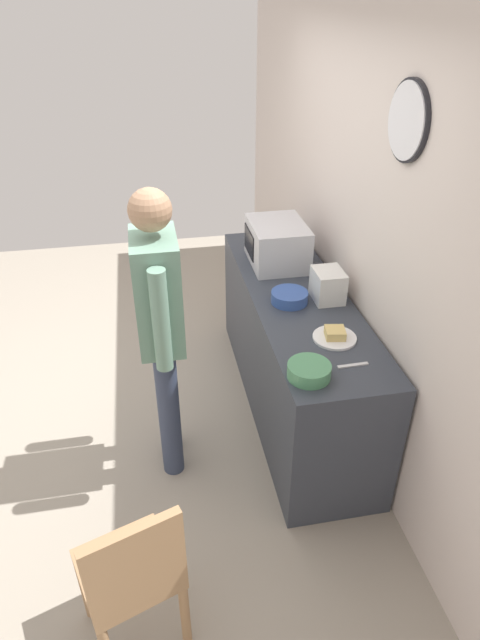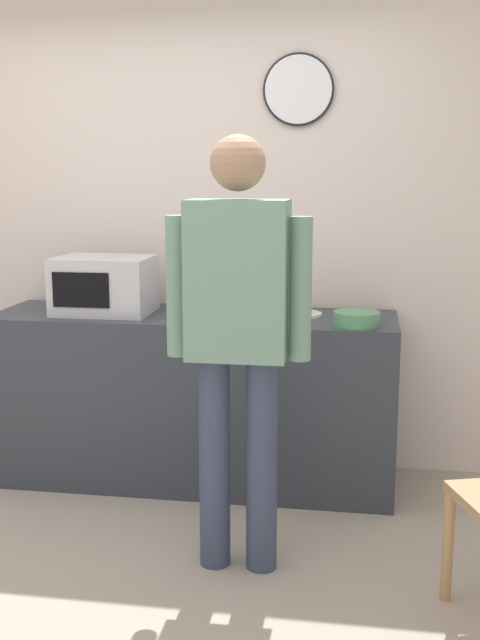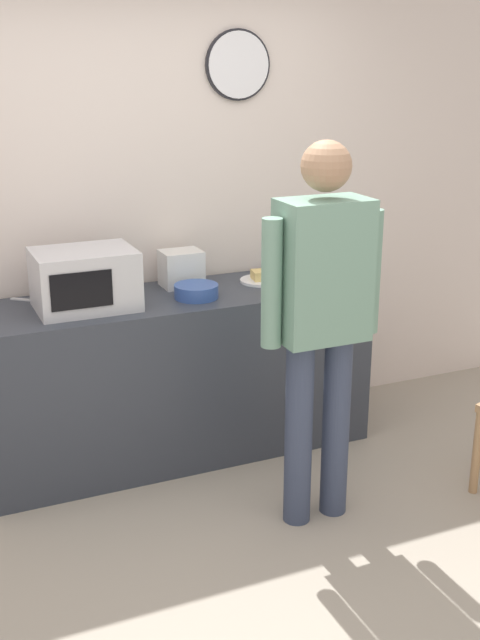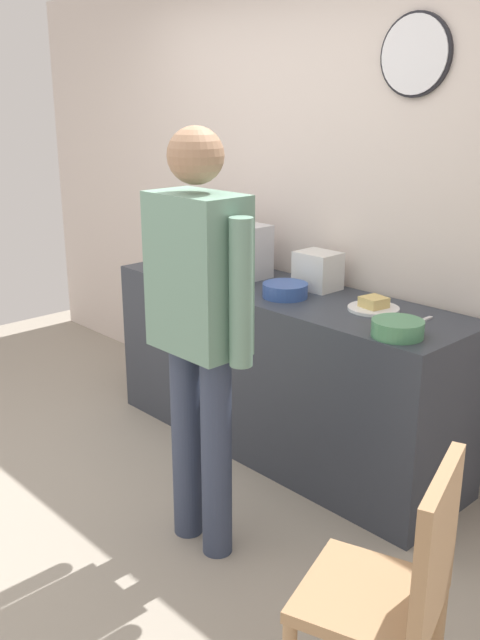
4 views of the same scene
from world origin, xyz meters
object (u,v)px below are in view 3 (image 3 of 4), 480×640
(salad_bowl, at_px, (196,291))
(cereal_bowl, at_px, (331,280))
(fork_utensil, at_px, (302,276))
(microwave, at_px, (85,279))
(spoon_utensil, at_px, (26,300))
(sandwich_plate, at_px, (262,278))
(person_standing, at_px, (321,308))
(toaster, at_px, (181,268))

(salad_bowl, xyz_separation_m, cereal_bowl, (0.76, -0.10, 0.00))
(fork_utensil, bearing_deg, microwave, -175.74)
(spoon_utensil, bearing_deg, fork_utensil, -5.76)
(sandwich_plate, height_order, person_standing, person_standing)
(toaster, bearing_deg, spoon_utensil, 175.66)
(sandwich_plate, relative_size, cereal_bowl, 1.10)
(fork_utensil, bearing_deg, spoon_utensil, 174.24)
(sandwich_plate, height_order, fork_utensil, sandwich_plate)
(spoon_utensil, relative_size, person_standing, 0.09)
(spoon_utensil, bearing_deg, sandwich_plate, -7.37)
(salad_bowl, relative_size, cereal_bowl, 1.04)
(sandwich_plate, xyz_separation_m, fork_utensil, (0.26, 0.01, -0.02))
(fork_utensil, bearing_deg, cereal_bowl, -80.17)
(person_standing, bearing_deg, toaster, 104.95)
(cereal_bowl, xyz_separation_m, person_standing, (-0.47, -0.72, 0.11))
(fork_utensil, bearing_deg, salad_bowl, -167.82)
(spoon_utensil, bearing_deg, salad_bowl, -20.36)
(cereal_bowl, relative_size, spoon_utensil, 1.33)
(salad_bowl, xyz_separation_m, toaster, (0.01, 0.25, 0.06))
(salad_bowl, relative_size, spoon_utensil, 1.38)
(salad_bowl, relative_size, person_standing, 0.13)
(sandwich_plate, bearing_deg, toaster, 167.02)
(cereal_bowl, xyz_separation_m, toaster, (-0.75, 0.35, 0.06))
(microwave, distance_m, toaster, 0.61)
(sandwich_plate, distance_m, salad_bowl, 0.47)
(toaster, height_order, spoon_utensil, toaster)
(salad_bowl, bearing_deg, toaster, 88.68)
(person_standing, bearing_deg, spoon_utensil, 134.86)
(toaster, bearing_deg, fork_utensil, -7.43)
(salad_bowl, height_order, toaster, toaster)
(toaster, bearing_deg, salad_bowl, -91.32)
(cereal_bowl, bearing_deg, microwave, 173.12)
(toaster, xyz_separation_m, fork_utensil, (0.71, -0.09, -0.10))
(sandwich_plate, xyz_separation_m, salad_bowl, (-0.45, -0.14, 0.02))
(microwave, xyz_separation_m, fork_utensil, (1.29, 0.10, -0.15))
(spoon_utensil, bearing_deg, cereal_bowl, -14.52)
(salad_bowl, bearing_deg, fork_utensil, 12.18)
(microwave, bearing_deg, sandwich_plate, 4.77)
(sandwich_plate, xyz_separation_m, spoon_utensil, (-1.29, 0.17, -0.02))
(toaster, bearing_deg, person_standing, -75.05)
(microwave, relative_size, cereal_bowl, 2.21)
(person_standing, bearing_deg, salad_bowl, 109.49)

